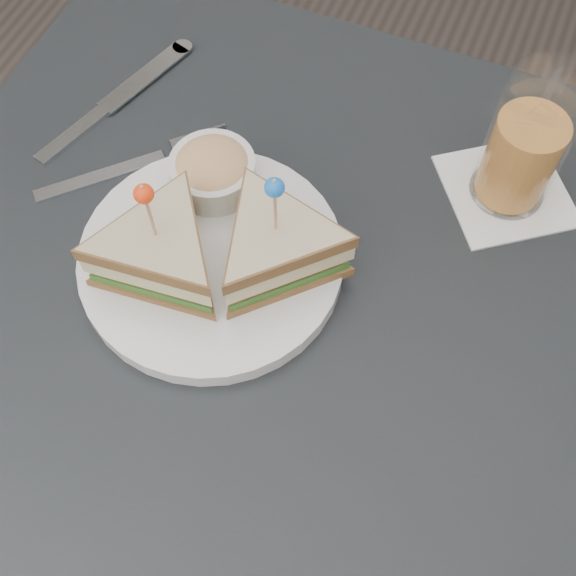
# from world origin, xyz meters

# --- Properties ---
(ground_plane) EXTENTS (3.50, 3.50, 0.00)m
(ground_plane) POSITION_xyz_m (0.00, 0.00, 0.00)
(ground_plane) COLOR #3F3833
(table) EXTENTS (0.80, 0.80, 0.75)m
(table) POSITION_xyz_m (0.00, 0.00, 0.67)
(table) COLOR black
(table) RESTS_ON ground
(plate_meal) EXTENTS (0.34, 0.34, 0.15)m
(plate_meal) POSITION_xyz_m (-0.07, 0.03, 0.79)
(plate_meal) COLOR white
(plate_meal) RESTS_ON table
(cutlery_fork) EXTENTS (0.17, 0.17, 0.01)m
(cutlery_fork) POSITION_xyz_m (-0.20, 0.12, 0.75)
(cutlery_fork) COLOR white
(cutlery_fork) RESTS_ON table
(cutlery_knife) EXTENTS (0.09, 0.22, 0.01)m
(cutlery_knife) POSITION_xyz_m (-0.27, 0.17, 0.75)
(cutlery_knife) COLOR silver
(cutlery_knife) RESTS_ON table
(drink_set) EXTENTS (0.17, 0.17, 0.15)m
(drink_set) POSITION_xyz_m (0.16, 0.23, 0.82)
(drink_set) COLOR white
(drink_set) RESTS_ON table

